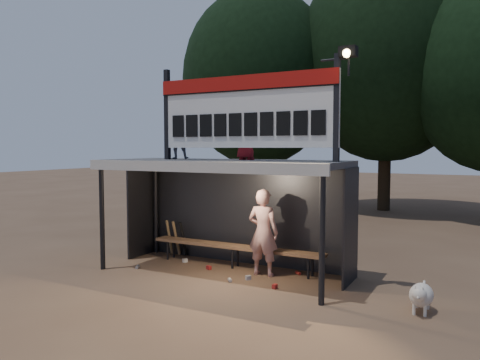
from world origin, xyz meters
name	(u,v)px	position (x,y,z in m)	size (l,w,h in m)	color
ground	(222,273)	(0.00, 0.00, 0.00)	(80.00, 80.00, 0.00)	brown
player	(263,232)	(0.80, 0.27, 0.87)	(0.64, 0.42, 1.75)	white
child_a	(177,136)	(-1.24, 0.21, 2.83)	(0.49, 0.39, 1.02)	slate
child_b	(246,135)	(0.33, 0.44, 2.82)	(0.49, 0.32, 1.01)	#AA1A21
dugout_shelter	(228,183)	(0.00, 0.24, 1.85)	(5.10, 2.08, 2.32)	#3F3F42
scoreboard_assembly	(246,109)	(0.56, -0.01, 3.32)	(4.10, 0.27, 1.99)	black
bench	(235,247)	(0.00, 0.55, 0.43)	(4.00, 0.35, 0.48)	#8F6643
tree_left	(259,78)	(-4.00, 10.00, 5.51)	(6.46, 6.46, 9.27)	#2F2115
tree_mid	(387,58)	(1.00, 11.50, 6.17)	(7.22, 7.22, 10.36)	black
dog	(421,295)	(3.89, -0.53, 0.28)	(0.36, 0.81, 0.49)	silver
bats	(176,238)	(-1.74, 0.82, 0.43)	(0.48, 0.33, 0.84)	#997547
litter	(224,273)	(0.07, -0.06, 0.04)	(3.32, 1.28, 0.08)	#A91F1C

